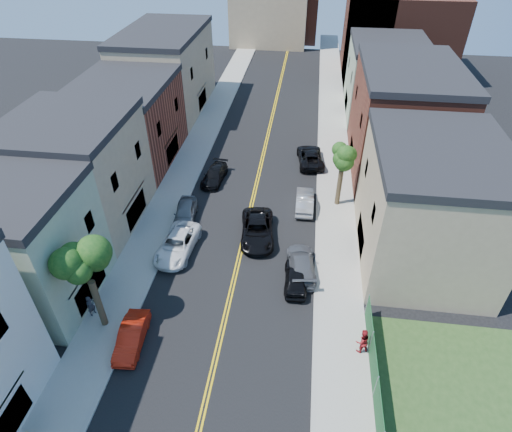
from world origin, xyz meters
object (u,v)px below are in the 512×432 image
(pedestrian_left, at_px, (91,306))
(silver_car_right, at_px, (305,201))
(white_pickup, at_px, (177,244))
(pedestrian_right, at_px, (362,341))
(red_sedan, at_px, (132,337))
(grey_car_right, at_px, (301,264))
(dark_car_right_far, at_px, (310,157))
(grey_car_left, at_px, (185,213))
(black_car_left, at_px, (214,175))
(black_car_right, at_px, (296,277))
(black_suv_lane, at_px, (257,230))

(pedestrian_left, bearing_deg, silver_car_right, -19.84)
(white_pickup, distance_m, pedestrian_right, 15.99)
(red_sedan, xyz_separation_m, pedestrian_right, (14.48, 1.22, 0.42))
(white_pickup, height_order, grey_car_right, white_pickup)
(grey_car_right, xyz_separation_m, dark_car_right_far, (0.25, 16.64, 0.04))
(grey_car_left, distance_m, black_car_left, 6.76)
(black_car_left, bearing_deg, pedestrian_left, -99.19)
(black_car_left, xyz_separation_m, black_car_right, (8.87, -13.23, 0.04))
(white_pickup, bearing_deg, silver_car_right, 41.32)
(black_car_right, height_order, dark_car_right_far, dark_car_right_far)
(grey_car_left, distance_m, pedestrian_right, 18.76)
(black_car_left, height_order, silver_car_right, silver_car_right)
(white_pickup, relative_size, pedestrian_left, 3.36)
(silver_car_right, height_order, dark_car_right_far, dark_car_right_far)
(grey_car_right, relative_size, pedestrian_left, 3.03)
(pedestrian_right, bearing_deg, dark_car_right_far, -102.40)
(grey_car_right, distance_m, silver_car_right, 8.34)
(grey_car_right, xyz_separation_m, black_car_right, (-0.34, -1.41, -0.02))
(black_suv_lane, bearing_deg, grey_car_left, 159.35)
(red_sedan, bearing_deg, white_pickup, 82.72)
(white_pickup, xyz_separation_m, pedestrian_left, (-3.99, -7.10, 0.20))
(dark_car_right_far, distance_m, pedestrian_right, 23.71)
(white_pickup, relative_size, black_suv_lane, 0.96)
(black_car_left, relative_size, silver_car_right, 1.02)
(red_sedan, xyz_separation_m, silver_car_right, (10.40, 16.32, 0.06))
(red_sedan, height_order, grey_car_left, grey_car_left)
(white_pickup, bearing_deg, black_car_left, 90.75)
(dark_car_right_far, bearing_deg, red_sedan, 58.62)
(white_pickup, relative_size, dark_car_right_far, 1.01)
(red_sedan, distance_m, dark_car_right_far, 26.85)
(black_car_right, bearing_deg, grey_car_left, -35.51)
(black_car_left, xyz_separation_m, pedestrian_right, (13.24, -18.58, 0.43))
(silver_car_right, relative_size, pedestrian_right, 2.38)
(black_car_left, xyz_separation_m, grey_car_right, (9.21, -11.82, 0.06))
(pedestrian_left, bearing_deg, grey_car_right, -42.25)
(black_suv_lane, bearing_deg, dark_car_right_far, 65.85)
(pedestrian_left, height_order, pedestrian_right, pedestrian_right)
(silver_car_right, bearing_deg, black_car_right, 87.36)
(white_pickup, distance_m, dark_car_right_far, 18.71)
(red_sedan, bearing_deg, black_car_left, 82.21)
(dark_car_right_far, bearing_deg, grey_car_right, 81.22)
(grey_car_right, height_order, silver_car_right, silver_car_right)
(grey_car_left, relative_size, black_car_left, 0.98)
(red_sedan, distance_m, grey_car_right, 13.14)
(red_sedan, relative_size, pedestrian_left, 2.50)
(grey_car_right, bearing_deg, red_sedan, 30.20)
(red_sedan, distance_m, pedestrian_right, 14.53)
(silver_car_right, xyz_separation_m, black_suv_lane, (-3.78, -4.79, 0.06))
(black_car_right, xyz_separation_m, dark_car_right_far, (0.60, 18.05, 0.06))
(grey_car_right, height_order, pedestrian_right, pedestrian_right)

